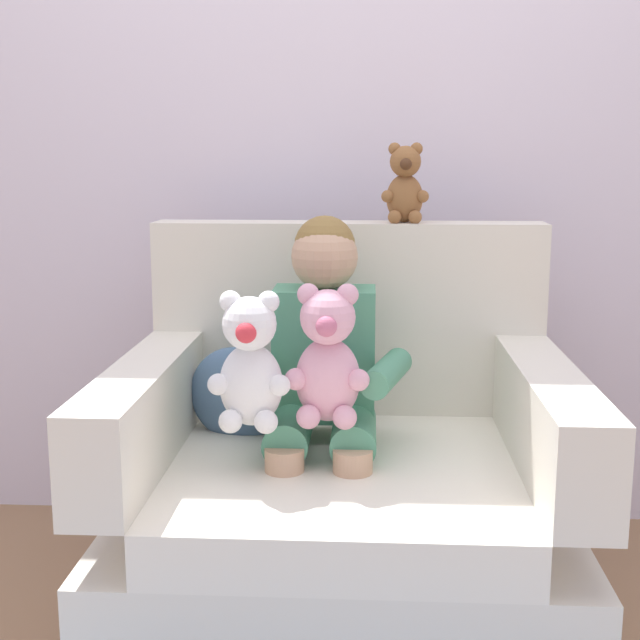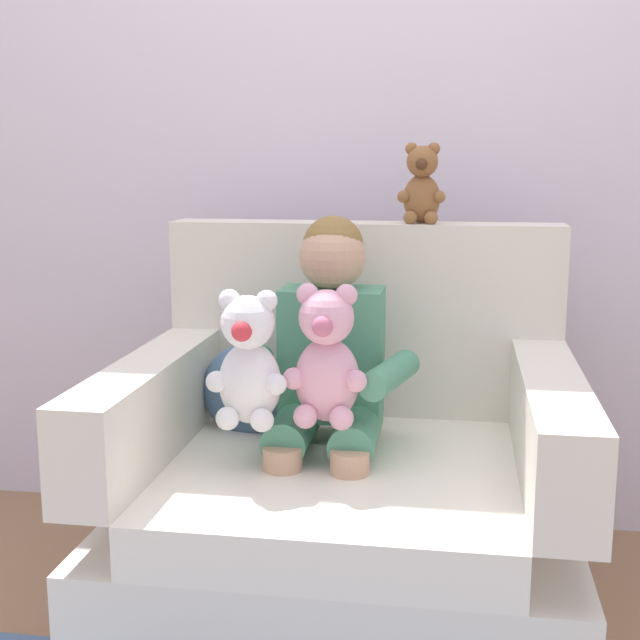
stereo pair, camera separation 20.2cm
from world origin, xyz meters
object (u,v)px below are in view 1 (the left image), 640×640
at_px(plush_white, 250,364).
at_px(plush_brown_on_backrest, 405,186).
at_px(seated_child, 323,364).
at_px(plush_pink, 328,359).
at_px(throw_pillow, 236,395).
at_px(armchair, 344,499).

xyz_separation_m(plush_white, plush_brown_on_backrest, (0.37, 0.52, 0.39)).
distance_m(seated_child, plush_pink, 0.16).
xyz_separation_m(seated_child, throw_pillow, (-0.24, 0.10, -0.11)).
distance_m(armchair, throw_pillow, 0.40).
distance_m(seated_child, throw_pillow, 0.28).
xyz_separation_m(armchair, plush_brown_on_backrest, (0.16, 0.36, 0.78)).
relative_size(plush_brown_on_backrest, throw_pillow, 0.85).
relative_size(armchair, seated_child, 1.34).
bearing_deg(throw_pillow, plush_brown_on_backrest, 26.72).
relative_size(armchair, plush_brown_on_backrest, 4.97).
height_order(seated_child, plush_white, seated_child).
bearing_deg(armchair, plush_pink, -106.85).
relative_size(seated_child, plush_brown_on_backrest, 3.72).
height_order(plush_pink, throw_pillow, plush_pink).
xyz_separation_m(seated_child, plush_white, (-0.16, -0.20, 0.05)).
bearing_deg(throw_pillow, armchair, -25.31).
distance_m(plush_brown_on_backrest, throw_pillow, 0.74).
bearing_deg(throw_pillow, seated_child, -22.75).
bearing_deg(plush_pink, plush_brown_on_backrest, 76.30).
height_order(seated_child, plush_brown_on_backrest, plush_brown_on_backrest).
bearing_deg(seated_child, throw_pillow, 155.94).
xyz_separation_m(plush_pink, plush_brown_on_backrest, (0.19, 0.48, 0.38)).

